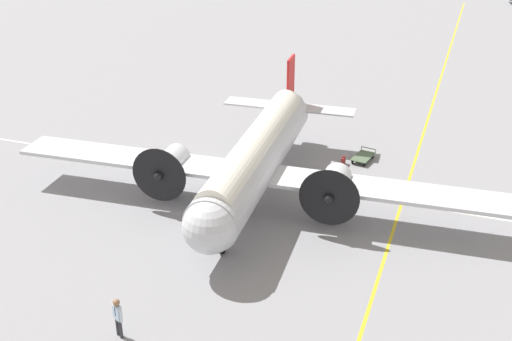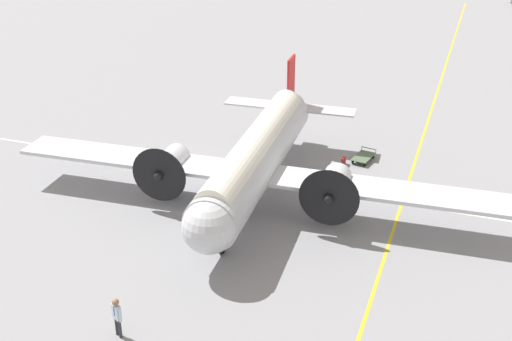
{
  "view_description": "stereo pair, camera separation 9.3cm",
  "coord_description": "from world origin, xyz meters",
  "px_view_note": "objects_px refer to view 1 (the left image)",
  "views": [
    {
      "loc": [
        -29.88,
        -10.63,
        17.18
      ],
      "look_at": [
        0.0,
        0.0,
        1.72
      ],
      "focal_mm": 45.0,
      "sensor_mm": 36.0,
      "label": 1
    },
    {
      "loc": [
        -29.85,
        -10.72,
        17.18
      ],
      "look_at": [
        0.0,
        0.0,
        1.72
      ],
      "focal_mm": 45.0,
      "sensor_mm": 36.0,
      "label": 2
    }
  ],
  "objects_px": {
    "airliner_main": "(254,160)",
    "suitcase_near_door": "(343,161)",
    "crew_foreground": "(118,314)",
    "baggage_cart": "(363,157)"
  },
  "relations": [
    {
      "from": "airliner_main",
      "to": "suitcase_near_door",
      "type": "relative_size",
      "value": 49.5
    },
    {
      "from": "airliner_main",
      "to": "crew_foreground",
      "type": "bearing_deg",
      "value": -9.35
    },
    {
      "from": "suitcase_near_door",
      "to": "baggage_cart",
      "type": "relative_size",
      "value": 0.28
    },
    {
      "from": "crew_foreground",
      "to": "suitcase_near_door",
      "type": "distance_m",
      "value": 19.31
    },
    {
      "from": "baggage_cart",
      "to": "airliner_main",
      "type": "bearing_deg",
      "value": -21.15
    },
    {
      "from": "suitcase_near_door",
      "to": "baggage_cart",
      "type": "distance_m",
      "value": 1.45
    },
    {
      "from": "airliner_main",
      "to": "suitcase_near_door",
      "type": "bearing_deg",
      "value": 146.81
    },
    {
      "from": "airliner_main",
      "to": "baggage_cart",
      "type": "bearing_deg",
      "value": 144.08
    },
    {
      "from": "suitcase_near_door",
      "to": "airliner_main",
      "type": "bearing_deg",
      "value": 150.28
    },
    {
      "from": "crew_foreground",
      "to": "baggage_cart",
      "type": "height_order",
      "value": "crew_foreground"
    }
  ]
}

